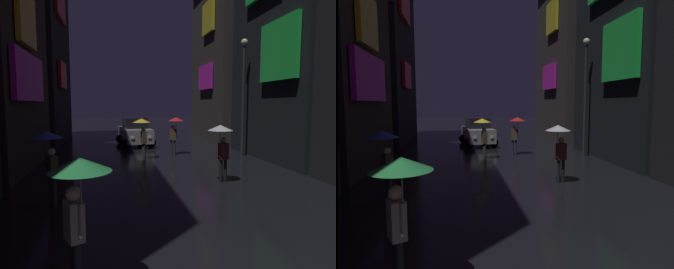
{
  "view_description": "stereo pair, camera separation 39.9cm",
  "coord_description": "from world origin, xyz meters",
  "views": [
    {
      "loc": [
        -2.21,
        -1.57,
        2.87
      ],
      "look_at": [
        0.0,
        9.56,
        1.71
      ],
      "focal_mm": 32.0,
      "sensor_mm": 36.0,
      "label": 1
    },
    {
      "loc": [
        -1.82,
        -1.64,
        2.87
      ],
      "look_at": [
        0.0,
        9.56,
        1.71
      ],
      "focal_mm": 32.0,
      "sensor_mm": 36.0,
      "label": 2
    }
  ],
  "objects": [
    {
      "name": "pedestrian_near_crossing_clear",
      "position": [
        1.76,
        8.56,
        1.67
      ],
      "size": [
        0.9,
        0.9,
        2.12
      ],
      "color": "black",
      "rests_on": "ground"
    },
    {
      "name": "building_right_far",
      "position": [
        7.48,
        21.89,
        10.7
      ],
      "size": [
        4.25,
        7.77,
        21.39
      ],
      "color": "#33302D",
      "rests_on": "ground"
    },
    {
      "name": "streetlamp_right_far",
      "position": [
        5.0,
        13.72,
        3.89
      ],
      "size": [
        0.36,
        0.36,
        6.34
      ],
      "color": "#2D2D33",
      "rests_on": "ground"
    },
    {
      "name": "car_distant",
      "position": [
        -0.46,
        19.03,
        0.93
      ],
      "size": [
        2.56,
        4.29,
        1.92
      ],
      "color": "#99999E",
      "rests_on": "ground"
    },
    {
      "name": "pedestrian_midstreet_left_yellow",
      "position": [
        -0.53,
        13.69,
        1.67
      ],
      "size": [
        0.9,
        0.9,
        2.12
      ],
      "color": "#38332D",
      "rests_on": "ground"
    },
    {
      "name": "pedestrian_foreground_left_red",
      "position": [
        1.44,
        14.79,
        1.67
      ],
      "size": [
        0.9,
        0.9,
        2.12
      ],
      "color": "#2D2D38",
      "rests_on": "ground"
    },
    {
      "name": "pedestrian_far_right_green",
      "position": [
        -2.66,
        2.79,
        1.67
      ],
      "size": [
        0.9,
        0.9,
        2.12
      ],
      "color": "black",
      "rests_on": "ground"
    },
    {
      "name": "pedestrian_foreground_right_blue",
      "position": [
        -3.88,
        7.13,
        1.67
      ],
      "size": [
        0.9,
        0.9,
        2.12
      ],
      "color": "#38332D",
      "rests_on": "ground"
    },
    {
      "name": "building_left_far",
      "position": [
        -7.49,
        22.34,
        7.2
      ],
      "size": [
        4.25,
        8.7,
        14.41
      ],
      "color": "black",
      "rests_on": "ground"
    }
  ]
}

